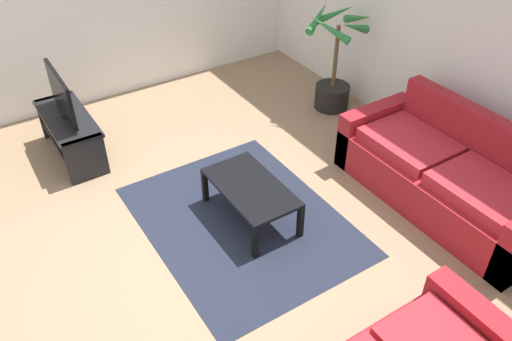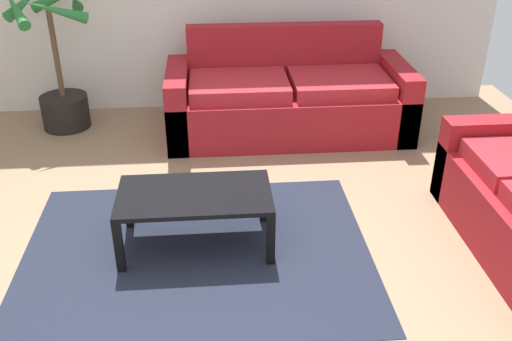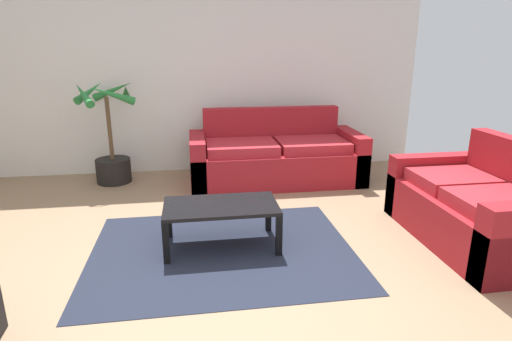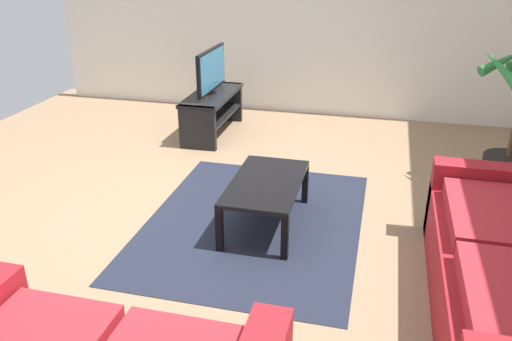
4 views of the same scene
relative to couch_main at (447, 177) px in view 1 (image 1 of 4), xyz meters
name	(u,v)px [view 1 (image 1 of 4)]	position (x,y,z in m)	size (l,w,h in m)	color
ground_plane	(196,236)	(-0.87, -2.28, -0.30)	(6.60, 6.60, 0.00)	#937556
wall_back	(450,28)	(-0.87, 0.72, 1.05)	(6.00, 0.06, 2.70)	silver
couch_main	(447,177)	(0.00, 0.00, 0.00)	(2.14, 0.90, 0.90)	maroon
tv_stand	(70,130)	(-2.77, -2.81, 0.02)	(1.10, 0.45, 0.49)	black
tv	(61,94)	(-2.77, -2.81, 0.45)	(0.83, 0.10, 0.51)	black
coffee_table	(251,190)	(-0.82, -1.72, 0.03)	(0.96, 0.53, 0.38)	black
area_rug	(242,221)	(-0.82, -1.82, -0.30)	(2.20, 1.70, 0.01)	#1E2333
potted_palm	(334,74)	(-2.04, 0.27, 0.16)	(0.78, 0.75, 1.27)	black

